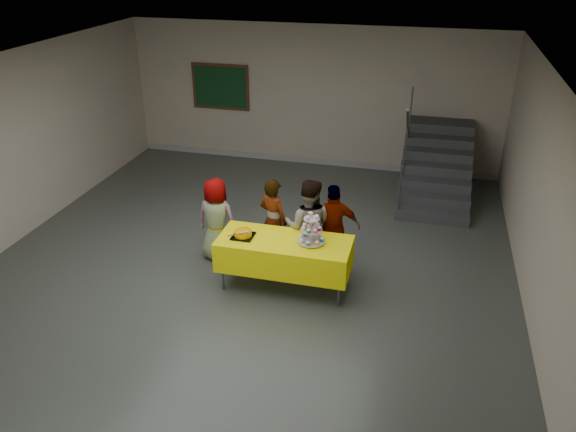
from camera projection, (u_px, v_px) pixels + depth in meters
The scene contains 10 objects.
room_shell at pixel (233, 145), 7.35m from camera, with size 10.00×10.04×3.02m.
bake_table at pixel (285, 253), 7.94m from camera, with size 1.88×0.78×0.77m.
cupcake_stand at pixel (311, 232), 7.71m from camera, with size 0.38×0.38×0.44m.
bear_cake at pixel (243, 233), 7.91m from camera, with size 0.32×0.36×0.12m.
schoolchild_a at pixel (217, 220), 8.63m from camera, with size 0.66×0.43×1.34m, color slate.
schoolchild_b at pixel (273, 221), 8.58m from camera, with size 0.50×0.33×1.36m, color #5C5C65.
schoolchild_c at pixel (308, 226), 8.27m from camera, with size 0.72×0.56×1.49m, color slate.
schoolchild_d at pixel (333, 228), 8.36m from camera, with size 0.80×0.33×1.37m, color slate.
staircase at pixel (436, 168), 11.05m from camera, with size 1.30×2.40×2.04m.
noticeboard at pixel (220, 87), 12.33m from camera, with size 1.30×0.05×1.00m.
Camera 1 is at (2.43, -6.58, 4.59)m, focal length 35.00 mm.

